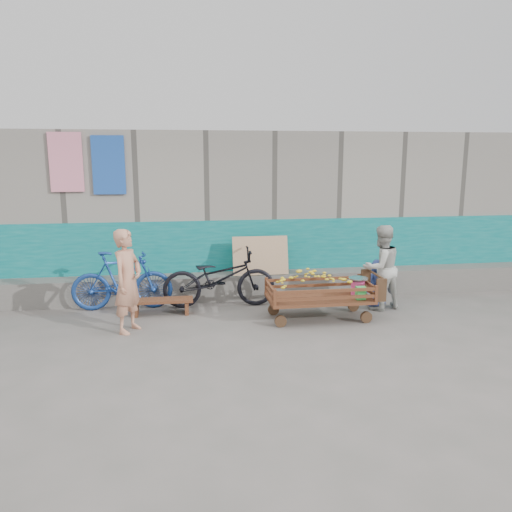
{
  "coord_description": "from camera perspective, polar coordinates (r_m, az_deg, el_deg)",
  "views": [
    {
      "loc": [
        -1.07,
        -6.44,
        2.53
      ],
      "look_at": [
        0.07,
        1.2,
        1.0
      ],
      "focal_mm": 35.0,
      "sensor_mm": 36.0,
      "label": 1
    }
  ],
  "objects": [
    {
      "name": "ground",
      "position": [
        7.0,
        0.92,
        -9.98
      ],
      "size": [
        80.0,
        80.0,
        0.0
      ],
      "primitive_type": "plane",
      "color": "#5F5C56",
      "rests_on": "ground"
    },
    {
      "name": "building_wall",
      "position": [
        10.6,
        -2.64,
        5.44
      ],
      "size": [
        12.0,
        3.5,
        3.0
      ],
      "color": "gray",
      "rests_on": "ground"
    },
    {
      "name": "bicycle_blue",
      "position": [
        8.67,
        -15.06,
        -2.73
      ],
      "size": [
        1.67,
        0.48,
        1.0
      ],
      "primitive_type": "imported",
      "rotation": [
        0.0,
        0.0,
        1.58
      ],
      "color": "navy",
      "rests_on": "ground"
    },
    {
      "name": "banana_cart",
      "position": [
        7.93,
        7.05,
        -3.61
      ],
      "size": [
        1.78,
        0.81,
        0.76
      ],
      "color": "#512817",
      "rests_on": "ground"
    },
    {
      "name": "bicycle_dark",
      "position": [
        8.56,
        -4.24,
        -2.53
      ],
      "size": [
        1.93,
        0.7,
        1.01
      ],
      "primitive_type": "imported",
      "rotation": [
        0.0,
        0.0,
        1.55
      ],
      "color": "black",
      "rests_on": "ground"
    },
    {
      "name": "woman",
      "position": [
        8.61,
        14.1,
        -1.29
      ],
      "size": [
        0.83,
        0.73,
        1.43
      ],
      "primitive_type": "imported",
      "rotation": [
        0.0,
        0.0,
        3.44
      ],
      "color": "beige",
      "rests_on": "ground"
    },
    {
      "name": "vendor_man",
      "position": [
        7.49,
        -14.45,
        -2.79
      ],
      "size": [
        0.58,
        0.66,
        1.53
      ],
      "primitive_type": "imported",
      "rotation": [
        0.0,
        0.0,
        1.09
      ],
      "color": "tan",
      "rests_on": "ground"
    },
    {
      "name": "bench",
      "position": [
        8.33,
        -10.76,
        -5.32
      ],
      "size": [
        1.02,
        0.31,
        0.26
      ],
      "color": "#512817",
      "rests_on": "ground"
    },
    {
      "name": "child",
      "position": [
        8.79,
        13.71,
        -3.04
      ],
      "size": [
        0.47,
        0.39,
        0.83
      ],
      "primitive_type": "imported",
      "rotation": [
        0.0,
        0.0,
        3.51
      ],
      "color": "#324693",
      "rests_on": "ground"
    }
  ]
}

